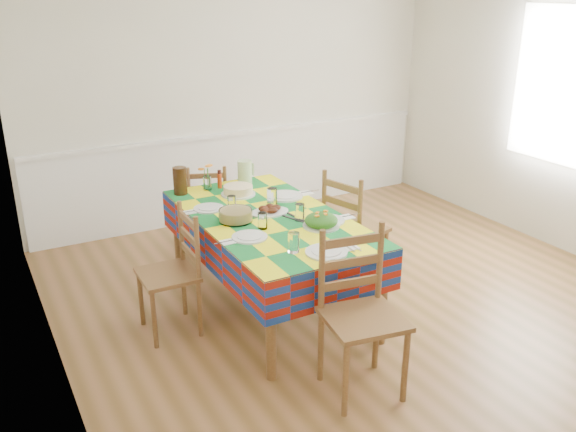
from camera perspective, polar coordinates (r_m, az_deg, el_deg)
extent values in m
cube|color=brown|center=(4.81, 8.38, -9.07)|extent=(4.50, 5.00, 0.04)
cube|color=beige|center=(6.43, -4.76, 11.77)|extent=(4.50, 0.04, 2.70)
cube|color=beige|center=(3.44, -22.15, 2.19)|extent=(0.04, 5.00, 2.70)
cube|color=white|center=(6.47, -4.46, 7.77)|extent=(4.41, 0.06, 0.04)
cube|color=white|center=(6.60, -4.40, 3.99)|extent=(4.41, 0.03, 0.90)
plane|color=white|center=(6.06, 24.84, 10.84)|extent=(0.00, 1.40, 1.40)
cylinder|color=brown|center=(3.85, -1.60, -10.72)|extent=(0.07, 0.07, 0.69)
cylinder|color=brown|center=(4.26, 8.84, -7.67)|extent=(0.07, 0.07, 0.69)
cylinder|color=brown|center=(5.29, -10.28, -1.86)|extent=(0.07, 0.07, 0.69)
cylinder|color=brown|center=(5.59, -1.95, -0.24)|extent=(0.07, 0.07, 0.69)
cube|color=brown|center=(4.56, -1.86, -0.34)|extent=(0.98, 1.86, 0.04)
cube|color=maroon|center=(4.55, -1.86, -0.06)|extent=(1.02, 1.90, 0.01)
cube|color=maroon|center=(4.42, -7.73, -3.02)|extent=(0.01, 1.90, 0.29)
cube|color=maroon|center=(4.84, 3.53, -0.69)|extent=(0.01, 1.90, 0.29)
cube|color=maroon|center=(3.86, 4.62, -6.58)|extent=(1.02, 0.01, 0.29)
cube|color=maroon|center=(5.41, -6.42, 1.60)|extent=(1.02, 0.01, 0.29)
cylinder|color=white|center=(3.93, 3.61, -3.40)|extent=(0.27, 0.27, 0.01)
cylinder|color=white|center=(3.93, 3.61, -3.27)|extent=(0.19, 0.19, 0.01)
cylinder|color=white|center=(3.92, 0.54, -2.48)|extent=(0.08, 0.08, 0.13)
cube|color=white|center=(4.03, 5.81, -2.93)|extent=(0.10, 0.10, 0.01)
cube|color=silver|center=(4.01, 5.57, -2.92)|extent=(0.01, 0.17, 0.00)
cube|color=silver|center=(4.04, 6.05, -2.80)|extent=(0.01, 0.20, 0.00)
cylinder|color=white|center=(4.17, -3.62, -1.97)|extent=(0.25, 0.25, 0.01)
cylinder|color=white|center=(4.16, -3.62, -1.86)|extent=(0.17, 0.17, 0.01)
cylinder|color=white|center=(4.30, -2.39, -0.44)|extent=(0.07, 0.07, 0.12)
cube|color=white|center=(4.11, -5.69, -2.44)|extent=(0.09, 0.09, 0.01)
cube|color=silver|center=(4.10, -5.92, -2.43)|extent=(0.16, 0.01, 0.00)
cube|color=silver|center=(4.11, -5.45, -2.34)|extent=(0.18, 0.01, 0.00)
cylinder|color=white|center=(4.73, -7.42, 0.72)|extent=(0.24, 0.24, 0.01)
cylinder|color=white|center=(4.72, -7.43, 0.82)|extent=(0.17, 0.17, 0.01)
cylinder|color=white|center=(4.67, -5.29, 1.22)|extent=(0.07, 0.07, 0.11)
cube|color=white|center=(4.68, -9.20, 0.35)|extent=(0.09, 0.09, 0.01)
cube|color=silver|center=(4.67, -9.41, 0.37)|extent=(0.15, 0.01, 0.00)
cube|color=silver|center=(4.68, -9.01, 0.44)|extent=(0.17, 0.01, 0.00)
cylinder|color=white|center=(4.45, 3.67, -0.42)|extent=(0.26, 0.26, 0.01)
cylinder|color=white|center=(4.45, 3.67, -0.31)|extent=(0.18, 0.18, 0.01)
cylinder|color=white|center=(4.44, 1.09, 0.35)|extent=(0.07, 0.07, 0.13)
cube|color=white|center=(4.54, 5.52, -0.08)|extent=(0.10, 0.10, 0.01)
cube|color=silver|center=(4.53, 5.32, -0.07)|extent=(0.16, 0.01, 0.00)
cube|color=silver|center=(4.55, 5.72, 0.01)|extent=(0.19, 0.01, 0.00)
cylinder|color=white|center=(4.95, -0.29, 1.87)|extent=(0.29, 0.29, 0.02)
cylinder|color=white|center=(4.95, -0.29, 1.99)|extent=(0.21, 0.21, 0.01)
cylinder|color=white|center=(4.74, -1.50, 1.79)|extent=(0.08, 0.08, 0.14)
cube|color=white|center=(5.04, 1.66, 2.17)|extent=(0.11, 0.11, 0.01)
cube|color=silver|center=(5.03, 1.44, 2.19)|extent=(0.18, 0.01, 0.00)
cube|color=silver|center=(5.05, 1.87, 2.27)|extent=(0.22, 0.01, 0.00)
ellipsoid|color=white|center=(4.60, -1.73, 0.35)|extent=(0.30, 0.22, 0.01)
ellipsoid|color=#321708|center=(4.62, -1.15, 0.80)|extent=(0.08, 0.07, 0.04)
ellipsoid|color=#321708|center=(4.63, -1.73, 0.87)|extent=(0.08, 0.07, 0.04)
ellipsoid|color=#321708|center=(4.60, -2.32, 0.71)|extent=(0.08, 0.07, 0.04)
ellipsoid|color=#321708|center=(4.56, -2.16, 0.53)|extent=(0.08, 0.07, 0.04)
ellipsoid|color=#321708|center=(4.56, -1.45, 0.55)|extent=(0.08, 0.07, 0.04)
cylinder|color=white|center=(4.35, 3.12, -0.93)|extent=(0.27, 0.27, 0.01)
ellipsoid|color=#144310|center=(4.34, 3.13, -0.42)|extent=(0.24, 0.24, 0.11)
cube|color=orange|center=(4.27, 2.73, 0.00)|extent=(0.03, 0.02, 0.01)
cube|color=orange|center=(4.33, 2.76, 0.30)|extent=(0.04, 0.04, 0.01)
cube|color=orange|center=(4.31, 3.53, 0.17)|extent=(0.03, 0.03, 0.01)
cube|color=orange|center=(4.37, 3.55, 0.46)|extent=(0.03, 0.04, 0.01)
cylinder|color=white|center=(4.45, -4.92, 0.06)|extent=(0.25, 0.25, 0.09)
cylinder|color=#D5C870|center=(4.45, -4.92, 0.07)|extent=(0.23, 0.23, 0.07)
cylinder|color=white|center=(5.02, -4.68, 2.06)|extent=(0.28, 0.28, 0.01)
cylinder|color=#E1C689|center=(5.01, -4.69, 2.48)|extent=(0.24, 0.24, 0.07)
cube|color=black|center=(4.51, 0.08, -0.14)|extent=(0.11, 0.27, 0.01)
cube|color=black|center=(4.55, 0.48, 0.04)|extent=(0.06, 0.28, 0.01)
cylinder|color=white|center=(5.16, -7.56, 3.09)|extent=(0.07, 0.07, 0.12)
cylinder|color=#367B29|center=(5.14, -7.79, 3.53)|extent=(0.01, 0.01, 0.17)
ellipsoid|color=orange|center=(5.11, -8.14, 4.37)|extent=(0.06, 0.06, 0.02)
cylinder|color=#367B29|center=(5.16, -7.47, 3.61)|extent=(0.01, 0.01, 0.17)
ellipsoid|color=orange|center=(5.16, -7.36, 4.74)|extent=(0.06, 0.06, 0.02)
cylinder|color=#367B29|center=(5.14, -7.52, 3.52)|extent=(0.01, 0.01, 0.17)
ellipsoid|color=orange|center=(5.08, -7.49, 4.67)|extent=(0.06, 0.06, 0.02)
cylinder|color=#B4330E|center=(5.18, -6.43, 3.45)|extent=(0.04, 0.04, 0.16)
cylinder|color=#B8DA9A|center=(5.26, -4.07, 4.10)|extent=(0.12, 0.12, 0.21)
cylinder|color=black|center=(5.07, -10.07, 3.27)|extent=(0.11, 0.11, 0.23)
cube|color=white|center=(3.82, 3.93, -4.15)|extent=(0.09, 0.03, 0.02)
cylinder|color=brown|center=(3.62, 5.42, -15.04)|extent=(0.04, 0.04, 0.49)
cylinder|color=brown|center=(3.78, 10.92, -13.66)|extent=(0.04, 0.04, 0.49)
cylinder|color=brown|center=(3.90, 3.09, -12.10)|extent=(0.04, 0.04, 0.49)
cylinder|color=brown|center=(4.04, 8.26, -10.97)|extent=(0.04, 0.04, 0.49)
cube|color=brown|center=(3.69, 7.10, -9.55)|extent=(0.51, 0.50, 0.03)
cylinder|color=brown|center=(3.65, 3.17, -5.25)|extent=(0.04, 0.04, 0.54)
cylinder|color=brown|center=(3.81, 8.58, -4.32)|extent=(0.04, 0.04, 0.54)
cube|color=brown|center=(3.77, 5.88, -6.26)|extent=(0.39, 0.08, 0.05)
cube|color=brown|center=(3.71, 5.96, -4.33)|extent=(0.39, 0.08, 0.05)
cube|color=brown|center=(3.66, 6.04, -2.34)|extent=(0.39, 0.08, 0.05)
cylinder|color=brown|center=(5.95, -5.86, -0.53)|extent=(0.03, 0.03, 0.40)
cylinder|color=brown|center=(5.95, -8.96, -0.68)|extent=(0.03, 0.03, 0.40)
cylinder|color=brown|center=(5.66, -5.73, -1.65)|extent=(0.03, 0.03, 0.40)
cylinder|color=brown|center=(5.66, -8.99, -1.81)|extent=(0.03, 0.03, 0.40)
cube|color=brown|center=(5.73, -7.48, 0.84)|extent=(0.48, 0.47, 0.03)
cylinder|color=brown|center=(5.51, -5.89, 2.40)|extent=(0.03, 0.03, 0.45)
cylinder|color=brown|center=(5.51, -9.24, 2.24)|extent=(0.03, 0.03, 0.45)
cube|color=brown|center=(5.53, -7.52, 1.45)|extent=(0.31, 0.13, 0.04)
cube|color=brown|center=(5.50, -7.57, 2.59)|extent=(0.31, 0.13, 0.04)
cube|color=brown|center=(5.46, -7.63, 3.75)|extent=(0.31, 0.13, 0.04)
cylinder|color=brown|center=(4.61, -13.60, -7.50)|extent=(0.03, 0.03, 0.43)
cylinder|color=brown|center=(4.32, -12.40, -9.48)|extent=(0.03, 0.03, 0.43)
cylinder|color=brown|center=(4.68, -9.72, -6.71)|extent=(0.03, 0.03, 0.43)
cylinder|color=brown|center=(4.39, -8.27, -8.60)|extent=(0.03, 0.03, 0.43)
cube|color=brown|center=(4.39, -11.21, -5.41)|extent=(0.39, 0.41, 0.03)
cylinder|color=brown|center=(4.50, -9.96, -1.52)|extent=(0.03, 0.03, 0.48)
cylinder|color=brown|center=(4.19, -8.47, -3.13)|extent=(0.03, 0.03, 0.48)
cube|color=brown|center=(4.38, -9.17, -3.45)|extent=(0.03, 0.35, 0.05)
cube|color=brown|center=(4.33, -9.26, -1.95)|extent=(0.03, 0.35, 0.05)
cube|color=brown|center=(4.29, -9.36, -0.41)|extent=(0.03, 0.35, 0.05)
cylinder|color=brown|center=(5.15, 9.07, -3.80)|extent=(0.04, 0.04, 0.47)
cylinder|color=brown|center=(5.36, 5.90, -2.64)|extent=(0.04, 0.04, 0.47)
cylinder|color=brown|center=(4.90, 6.58, -5.03)|extent=(0.04, 0.04, 0.47)
cylinder|color=brown|center=(5.12, 3.35, -3.75)|extent=(0.04, 0.04, 0.47)
cube|color=brown|center=(5.03, 6.33, -1.21)|extent=(0.51, 0.53, 0.03)
cylinder|color=brown|center=(4.70, 6.74, 0.33)|extent=(0.04, 0.04, 0.52)
cylinder|color=brown|center=(4.92, 3.39, 1.42)|extent=(0.04, 0.04, 0.52)
cube|color=brown|center=(4.84, 4.99, -0.26)|extent=(0.12, 0.36, 0.05)
cube|color=brown|center=(4.80, 5.04, 1.23)|extent=(0.12, 0.36, 0.05)
cube|color=brown|center=(4.75, 5.09, 2.76)|extent=(0.12, 0.36, 0.05)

